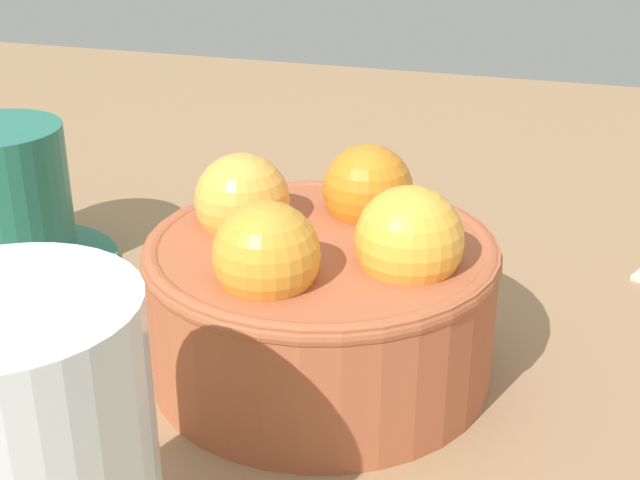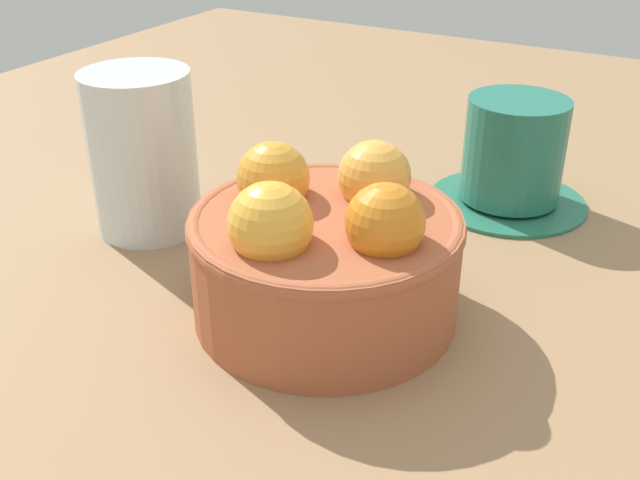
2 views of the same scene
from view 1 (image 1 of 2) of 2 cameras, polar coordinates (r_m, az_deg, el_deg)
name	(u,v)px [view 1 (image 1 of 2)]	position (r cm, az deg, el deg)	size (l,w,h in cm)	color
ground_plane	(321,401)	(43.35, 0.08, -10.27)	(140.86, 118.33, 3.74)	#997551
terracotta_bowl	(322,288)	(40.18, 0.10, -3.07)	(15.88, 15.88, 9.89)	#AD5938
coffee_cup	(3,206)	(53.35, -19.64, 2.06)	(12.13, 12.13, 8.43)	#297258
water_glass	(30,476)	(28.11, -18.11, -14.19)	(7.58, 7.58, 11.56)	silver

